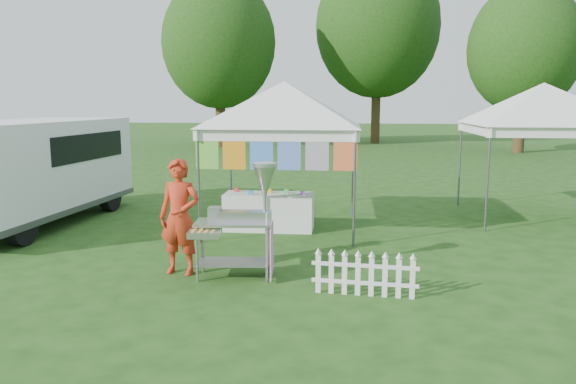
# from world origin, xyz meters

# --- Properties ---
(ground) EXTENTS (120.00, 120.00, 0.00)m
(ground) POSITION_xyz_m (0.00, 0.00, 0.00)
(ground) COLOR #1D4313
(ground) RESTS_ON ground
(canopy_main) EXTENTS (4.24, 4.24, 3.45)m
(canopy_main) POSITION_xyz_m (0.00, 3.49, 2.99)
(canopy_main) COLOR #59595E
(canopy_main) RESTS_ON ground
(canopy_right) EXTENTS (4.24, 4.24, 3.45)m
(canopy_right) POSITION_xyz_m (5.50, 5.00, 2.99)
(canopy_right) COLOR #59595E
(canopy_right) RESTS_ON ground
(tree_left) EXTENTS (6.40, 6.40, 9.53)m
(tree_left) POSITION_xyz_m (-6.00, 24.00, 5.83)
(tree_left) COLOR #312511
(tree_left) RESTS_ON ground
(tree_mid) EXTENTS (7.60, 7.60, 11.52)m
(tree_mid) POSITION_xyz_m (3.00, 28.00, 7.14)
(tree_mid) COLOR #312511
(tree_mid) RESTS_ON ground
(tree_right) EXTENTS (5.60, 5.60, 8.42)m
(tree_right) POSITION_xyz_m (10.00, 22.00, 5.18)
(tree_right) COLOR #312511
(tree_right) RESTS_ON ground
(donut_cart) EXTENTS (1.22, 0.93, 1.72)m
(donut_cart) POSITION_xyz_m (-0.19, 0.09, 1.01)
(donut_cart) COLOR gray
(donut_cart) RESTS_ON ground
(vendor) EXTENTS (0.69, 0.50, 1.76)m
(vendor) POSITION_xyz_m (-1.21, 0.19, 0.88)
(vendor) COLOR red
(vendor) RESTS_ON ground
(cargo_van) EXTENTS (2.47, 5.42, 2.20)m
(cargo_van) POSITION_xyz_m (-5.37, 3.37, 1.18)
(cargo_van) COLOR white
(cargo_van) RESTS_ON ground
(picket_fence) EXTENTS (1.44, 0.17, 0.56)m
(picket_fence) POSITION_xyz_m (1.54, -0.53, 0.29)
(picket_fence) COLOR white
(picket_fence) RESTS_ON ground
(display_table) EXTENTS (1.80, 0.70, 0.75)m
(display_table) POSITION_xyz_m (-0.29, 3.26, 0.37)
(display_table) COLOR white
(display_table) RESTS_ON ground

